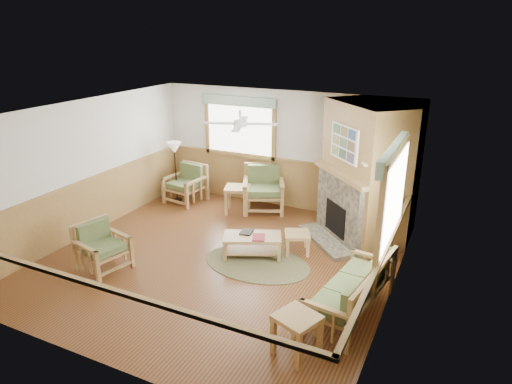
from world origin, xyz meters
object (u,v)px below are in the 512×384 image
at_px(end_table_sofa, 297,335).
at_px(armchair_left, 103,247).
at_px(end_table_chairs, 238,200).
at_px(armchair_back_right, 264,189).
at_px(coffee_table, 252,246).
at_px(sofa, 351,288).
at_px(floor_lamp_left, 176,172).
at_px(floor_lamp_right, 369,210).
at_px(armchair_back_left, 185,184).
at_px(footstool, 297,243).

bearing_deg(end_table_sofa, armchair_left, 170.59).
relative_size(armchair_left, end_table_sofa, 1.44).
height_order(armchair_left, end_table_chairs, armchair_left).
xyz_separation_m(armchair_back_right, coffee_table, (0.77, -2.16, -0.30)).
height_order(sofa, end_table_chairs, sofa).
bearing_deg(end_table_sofa, floor_lamp_left, 139.33).
bearing_deg(floor_lamp_right, armchair_back_right, 155.77).
distance_m(coffee_table, end_table_sofa, 2.73).
height_order(coffee_table, end_table_chairs, end_table_chairs).
height_order(armchair_back_right, floor_lamp_left, floor_lamp_left).
relative_size(armchair_back_right, floor_lamp_right, 0.56).
distance_m(end_table_chairs, floor_lamp_left, 1.74).
relative_size(sofa, end_table_sofa, 3.13).
distance_m(sofa, armchair_back_left, 5.51).
bearing_deg(sofa, end_table_sofa, -9.81).
xyz_separation_m(armchair_back_left, end_table_sofa, (4.36, -3.97, -0.16)).
height_order(armchair_back_left, floor_lamp_left, floor_lamp_left).
height_order(sofa, coffee_table, sofa).
xyz_separation_m(armchair_back_right, end_table_sofa, (2.45, -4.32, -0.22)).
relative_size(armchair_left, footstool, 1.81).
height_order(coffee_table, floor_lamp_left, floor_lamp_left).
xyz_separation_m(end_table_sofa, floor_lamp_right, (0.19, 3.13, 0.61)).
relative_size(coffee_table, floor_lamp_right, 0.59).
xyz_separation_m(coffee_table, end_table_sofa, (1.68, -2.15, 0.08)).
distance_m(armchair_left, floor_lamp_right, 4.75).
bearing_deg(armchair_back_left, floor_lamp_right, -2.27).
distance_m(armchair_back_left, end_table_sofa, 5.90).
bearing_deg(armchair_back_right, armchair_back_left, 165.65).
bearing_deg(floor_lamp_left, coffee_table, -31.68).
bearing_deg(coffee_table, end_table_sofa, -76.50).
height_order(coffee_table, end_table_sofa, end_table_sofa).
bearing_deg(coffee_table, armchair_back_right, 85.01).
xyz_separation_m(armchair_left, floor_lamp_left, (-0.77, 3.32, 0.32)).
relative_size(end_table_sofa, floor_lamp_right, 0.32).
xyz_separation_m(footstool, floor_lamp_left, (-3.60, 1.30, 0.53)).
xyz_separation_m(sofa, floor_lamp_left, (-4.99, 2.76, 0.32)).
relative_size(armchair_back_right, coffee_table, 0.96).
distance_m(armchair_back_left, floor_lamp_right, 4.65).
relative_size(armchair_back_left, floor_lamp_right, 0.50).
xyz_separation_m(armchair_back_right, armchair_left, (-1.37, -3.68, -0.09)).
relative_size(armchair_back_left, armchair_left, 1.09).
height_order(armchair_back_right, end_table_sofa, armchair_back_right).
relative_size(armchair_back_right, armchair_left, 1.22).
distance_m(armchair_back_left, floor_lamp_left, 0.37).
bearing_deg(armchair_back_left, armchair_back_right, 18.41).
xyz_separation_m(armchair_back_left, coffee_table, (2.68, -1.82, -0.24)).
bearing_deg(floor_lamp_left, floor_lamp_right, -9.76).
relative_size(armchair_back_right, floor_lamp_left, 0.69).
bearing_deg(floor_lamp_left, armchair_left, -76.86).
bearing_deg(armchair_back_left, end_table_chairs, 6.07).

